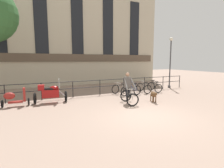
{
  "coord_description": "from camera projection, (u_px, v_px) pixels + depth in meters",
  "views": [
    {
      "loc": [
        -4.45,
        -5.83,
        2.36
      ],
      "look_at": [
        -0.22,
        2.86,
        1.05
      ],
      "focal_mm": 28.0,
      "sensor_mm": 36.0,
      "label": 1
    }
  ],
  "objects": [
    {
      "name": "ground_plane",
      "position": [
        146.0,
        116.0,
        7.45
      ],
      "size": [
        60.0,
        60.0,
        0.0
      ],
      "primitive_type": "plane",
      "color": "gray"
    },
    {
      "name": "canal_railing",
      "position": [
        100.0,
        85.0,
        11.98
      ],
      "size": [
        15.05,
        0.05,
        1.05
      ],
      "color": "black",
      "rests_on": "ground_plane"
    },
    {
      "name": "building_facade",
      "position": [
        77.0,
        31.0,
        16.55
      ],
      "size": [
        18.0,
        0.72,
        10.28
      ],
      "color": "#BCB299",
      "rests_on": "ground_plane"
    },
    {
      "name": "cyclist_with_bike",
      "position": [
        128.0,
        90.0,
        9.6
      ],
      "size": [
        0.91,
        1.29,
        1.7
      ],
      "rotation": [
        0.0,
        0.0,
        -0.21
      ],
      "color": "black",
      "rests_on": "ground_plane"
    },
    {
      "name": "dog",
      "position": [
        154.0,
        95.0,
        9.96
      ],
      "size": [
        0.45,
        0.91,
        0.6
      ],
      "rotation": [
        0.0,
        0.0,
        -0.36
      ],
      "color": "brown",
      "rests_on": "ground_plane"
    },
    {
      "name": "parked_motorcycle",
      "position": [
        50.0,
        93.0,
        9.73
      ],
      "size": [
        1.82,
        0.84,
        1.35
      ],
      "rotation": [
        0.0,
        0.0,
        1.44
      ],
      "color": "black",
      "rests_on": "ground_plane"
    },
    {
      "name": "parked_bicycle_near_lamp",
      "position": [
        120.0,
        90.0,
        11.97
      ],
      "size": [
        0.82,
        1.2,
        0.86
      ],
      "rotation": [
        0.0,
        0.0,
        3.29
      ],
      "color": "black",
      "rests_on": "ground_plane"
    },
    {
      "name": "parked_bicycle_mid_left",
      "position": [
        132.0,
        89.0,
        12.41
      ],
      "size": [
        0.82,
        1.2,
        0.86
      ],
      "rotation": [
        0.0,
        0.0,
        3.29
      ],
      "color": "black",
      "rests_on": "ground_plane"
    },
    {
      "name": "parked_bicycle_mid_right",
      "position": [
        144.0,
        88.0,
        12.84
      ],
      "size": [
        0.76,
        1.16,
        0.86
      ],
      "rotation": [
        0.0,
        0.0,
        3.05
      ],
      "color": "black",
      "rests_on": "ground_plane"
    },
    {
      "name": "parked_bicycle_far_end",
      "position": [
        155.0,
        87.0,
        13.28
      ],
      "size": [
        0.8,
        1.19,
        0.86
      ],
      "rotation": [
        0.0,
        0.0,
        3.01
      ],
      "color": "black",
      "rests_on": "ground_plane"
    },
    {
      "name": "parked_scooter",
      "position": [
        14.0,
        98.0,
        8.92
      ],
      "size": [
        1.3,
        0.46,
        0.96
      ],
      "rotation": [
        0.0,
        0.0,
        1.52
      ],
      "color": "black",
      "rests_on": "ground_plane"
    },
    {
      "name": "street_lamp",
      "position": [
        170.0,
        60.0,
        14.84
      ],
      "size": [
        0.28,
        0.28,
        4.27
      ],
      "color": "#424247",
      "rests_on": "ground_plane"
    }
  ]
}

